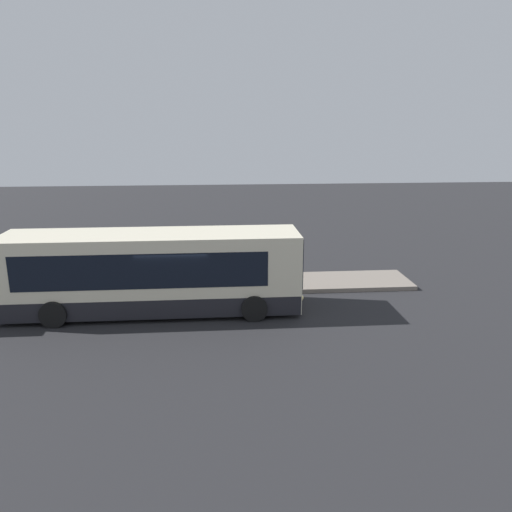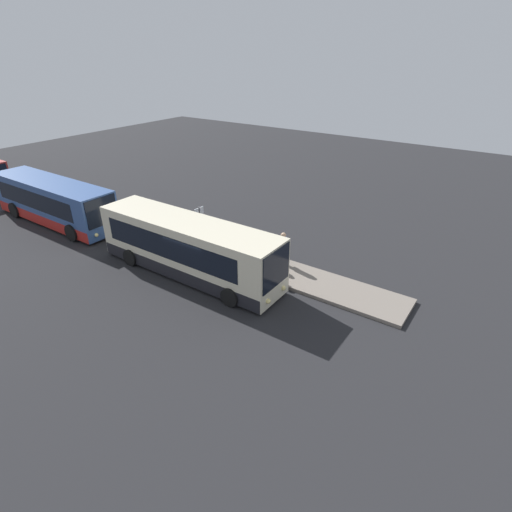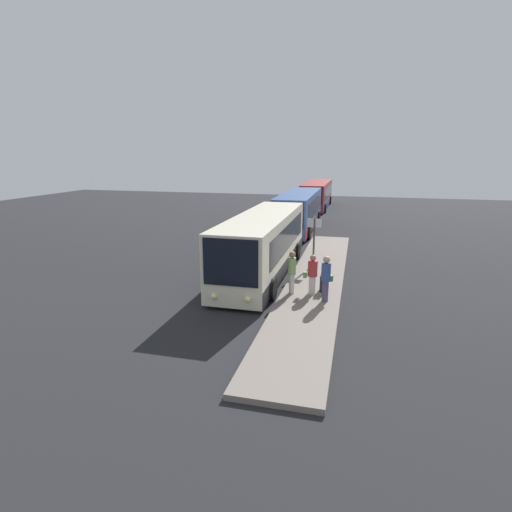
% 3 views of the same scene
% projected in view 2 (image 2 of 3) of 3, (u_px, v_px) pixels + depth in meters
% --- Properties ---
extents(ground, '(80.00, 80.00, 0.00)m').
position_uv_depth(ground, '(201.00, 278.00, 21.00)').
color(ground, '#232326').
extents(platform, '(20.00, 2.50, 0.18)m').
position_uv_depth(platform, '(234.00, 256.00, 23.04)').
color(platform, slate).
rests_on(platform, ground).
extents(bus_lead, '(10.86, 2.74, 3.00)m').
position_uv_depth(bus_lead, '(188.00, 248.00, 20.79)').
color(bus_lead, beige).
rests_on(bus_lead, ground).
extents(bus_second, '(10.72, 2.72, 2.92)m').
position_uv_depth(bus_second, '(54.00, 202.00, 27.04)').
color(bus_second, '#33518C').
rests_on(bus_second, ground).
extents(passenger_boarding, '(0.38, 0.38, 1.82)m').
position_uv_depth(passenger_boarding, '(259.00, 254.00, 20.77)').
color(passenger_boarding, silver).
rests_on(passenger_boarding, platform).
extents(passenger_waiting, '(0.62, 0.53, 1.86)m').
position_uv_depth(passenger_waiting, '(283.00, 247.00, 21.53)').
color(passenger_waiting, '#4C476B').
rests_on(passenger_waiting, platform).
extents(passenger_with_bags, '(0.41, 0.58, 1.68)m').
position_uv_depth(passenger_with_bags, '(265.00, 250.00, 21.52)').
color(passenger_with_bags, silver).
rests_on(passenger_with_bags, platform).
extents(suitcase, '(0.48, 0.27, 0.96)m').
position_uv_depth(suitcase, '(263.00, 253.00, 22.30)').
color(suitcase, black).
rests_on(suitcase, platform).
extents(sign_post, '(0.10, 0.72, 2.56)m').
position_uv_depth(sign_post, '(200.00, 222.00, 23.02)').
color(sign_post, '#4C4C51').
rests_on(sign_post, platform).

